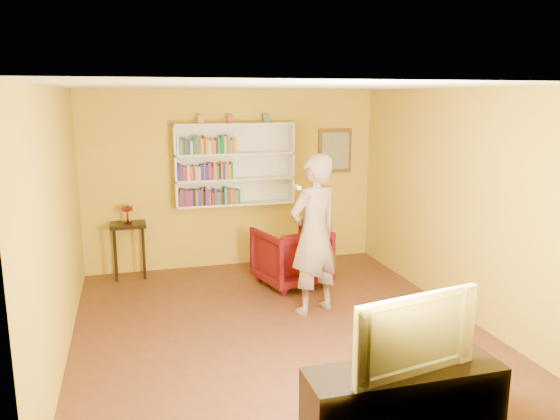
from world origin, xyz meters
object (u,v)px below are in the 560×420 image
(armchair, at_px, (291,256))
(television, at_px, (407,330))
(bookshelf, at_px, (234,164))
(ruby_lustre, at_px, (127,210))
(console_table, at_px, (129,233))
(tv_cabinet, at_px, (403,401))
(person, at_px, (314,235))

(armchair, bearing_deg, television, 73.04)
(bookshelf, height_order, ruby_lustre, bookshelf)
(armchair, xyz_separation_m, television, (-0.18, -3.59, 0.46))
(console_table, bearing_deg, bookshelf, 5.72)
(console_table, bearing_deg, ruby_lustre, 161.57)
(tv_cabinet, height_order, television, television)
(ruby_lustre, xyz_separation_m, television, (2.00, -4.50, -0.13))
(tv_cabinet, bearing_deg, console_table, 113.98)
(ruby_lustre, bearing_deg, console_table, -18.43)
(ruby_lustre, height_order, television, television)
(ruby_lustre, xyz_separation_m, armchair, (2.18, -0.91, -0.59))
(person, bearing_deg, armchair, -114.21)
(armchair, bearing_deg, tv_cabinet, 73.04)
(console_table, height_order, person, person)
(armchair, bearing_deg, ruby_lustre, -36.80)
(console_table, distance_m, ruby_lustre, 0.33)
(console_table, relative_size, person, 0.42)
(person, bearing_deg, bookshelf, -97.77)
(console_table, height_order, television, television)
(armchair, xyz_separation_m, person, (-0.03, -1.03, 0.57))
(armchair, xyz_separation_m, tv_cabinet, (-0.18, -3.59, -0.13))
(television, bearing_deg, person, 75.73)
(ruby_lustre, distance_m, person, 2.90)
(tv_cabinet, relative_size, television, 1.42)
(bookshelf, relative_size, television, 1.64)
(bookshelf, distance_m, tv_cabinet, 4.86)
(bookshelf, xyz_separation_m, console_table, (-1.59, -0.16, -0.92))
(console_table, xyz_separation_m, tv_cabinet, (2.00, -4.50, -0.40))
(console_table, height_order, ruby_lustre, ruby_lustre)
(armchair, relative_size, tv_cabinet, 0.58)
(bookshelf, xyz_separation_m, person, (0.56, -2.10, -0.62))
(armchair, distance_m, tv_cabinet, 3.60)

